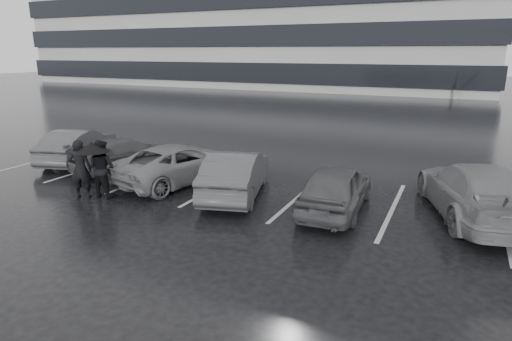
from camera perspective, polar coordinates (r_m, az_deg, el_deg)
The scene contains 11 objects.
ground at distance 11.51m, azimuth -1.24°, elevation -6.62°, with size 160.00×160.00×0.00m, color black.
car_main at distance 12.18m, azimuth 10.60°, elevation -2.28°, with size 1.58×3.92×1.33m, color black.
car_west_a at distance 13.28m, azimuth -2.67°, elevation -0.34°, with size 1.49×4.28×1.41m, color #28282A.
car_west_b at distance 14.90m, azimuth -10.27°, elevation 0.98°, with size 2.16×4.69×1.30m, color #4D4D4F.
car_west_c at distance 16.86m, azimuth -16.78°, elevation 2.11°, with size 1.70×4.19×1.22m, color black.
car_west_d at distance 18.75m, azimuth -22.62°, elevation 3.10°, with size 1.43×4.11×1.35m, color #28282A.
car_east at distance 12.90m, azimuth 27.24°, elevation -2.41°, with size 2.09×5.14×1.49m, color #4D4D4F.
pedestrian_left at distance 14.01m, azimuth -22.37°, elevation 0.19°, with size 0.66×0.44×1.82m, color black.
pedestrian_right at distance 13.91m, azimuth -19.84°, elevation 0.25°, with size 0.86×0.67×1.78m, color black.
umbrella at distance 13.61m, azimuth -21.07°, elevation 2.91°, with size 1.04×1.04×1.76m.
stall_stripes at distance 13.95m, azimuth 0.42°, elevation -2.56°, with size 19.72×5.00×0.00m.
Camera 1 is at (4.79, -9.51, 4.36)m, focal length 30.00 mm.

